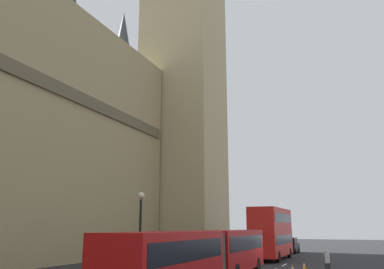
% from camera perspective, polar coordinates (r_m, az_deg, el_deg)
% --- Properties ---
extents(articulated_bus, '(18.37, 2.54, 2.90)m').
position_cam_1_polar(articulated_bus, '(23.12, 1.79, -16.54)').
color(articulated_bus, '#B20F0F').
rests_on(articulated_bus, ground_plane).
extents(double_decker_bus, '(9.65, 2.54, 4.90)m').
position_cam_1_polar(double_decker_bus, '(41.04, 11.38, -13.48)').
color(double_decker_bus, red).
rests_on(double_decker_bus, ground_plane).
extents(sedan_lead, '(4.40, 1.86, 1.85)m').
position_cam_1_polar(sedan_lead, '(51.82, 13.89, -15.23)').
color(sedan_lead, black).
rests_on(sedan_lead, ground_plane).
extents(traffic_cone_west, '(0.36, 0.36, 0.58)m').
position_cam_1_polar(traffic_cone_west, '(29.98, 14.27, -18.20)').
color(traffic_cone_west, black).
rests_on(traffic_cone_west, ground_plane).
extents(traffic_cone_middle, '(0.36, 0.36, 0.58)m').
position_cam_1_polar(traffic_cone_middle, '(32.09, 15.85, -17.75)').
color(traffic_cone_middle, black).
rests_on(traffic_cone_middle, ground_plane).
extents(street_lamp, '(0.44, 0.44, 5.27)m').
position_cam_1_polar(street_lamp, '(25.57, -7.47, -13.18)').
color(street_lamp, black).
rests_on(street_lamp, ground_plane).
extents(pedestrian_near_cones, '(0.41, 0.36, 1.69)m').
position_cam_1_polar(pedestrian_near_cones, '(27.97, 18.94, -17.00)').
color(pedestrian_near_cones, '#333333').
rests_on(pedestrian_near_cones, ground_plane).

